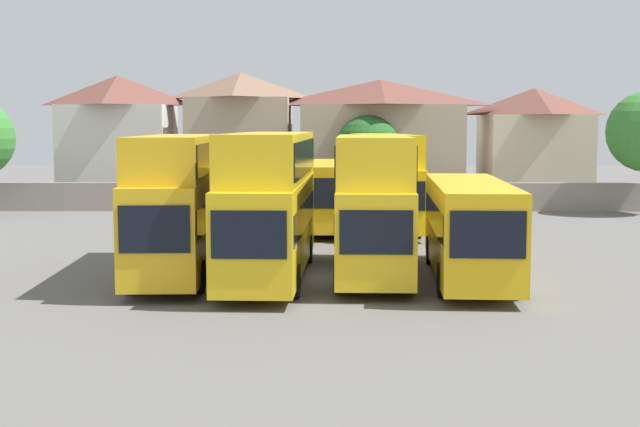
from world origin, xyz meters
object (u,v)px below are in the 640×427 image
Objects in this scene: bus_5 at (271,176)px; bus_3 at (372,198)px; house_terrace_left at (119,138)px; house_terrace_far_right at (534,144)px; bus_1 at (177,197)px; bus_4 at (469,224)px; bus_2 at (270,197)px; house_terrace_centre at (241,136)px; bus_6 at (327,192)px; house_terrace_right at (380,140)px; bus_7 at (384,176)px; tree_right_of_lot at (368,147)px.

bus_3 is at bearing 15.16° from bus_5.
house_terrace_left is 1.10× the size of house_terrace_far_right.
bus_1 is 0.98× the size of bus_4.
house_terrace_centre reaches higher than bus_2.
house_terrace_far_right is at bearing 2.93° from house_terrace_left.
bus_5 is at bearing -148.96° from bus_4.
bus_1 reaches higher than bus_6.
bus_4 is 1.39× the size of house_terrace_far_right.
house_terrace_right is 11.17m from house_terrace_far_right.
house_terrace_right is (0.71, 16.60, 1.58)m from bus_7.
house_terrace_centre is 9.88m from house_terrace_right.
house_terrace_far_right is (11.79, 17.98, 1.31)m from bus_7.
house_terrace_far_right is (11.08, 1.38, -0.27)m from house_terrace_right.
bus_6 is at bearing -88.57° from bus_7.
bus_5 is at bearing -113.95° from tree_right_of_lot.
bus_1 is at bearing -73.05° from house_terrace_left.
bus_2 reaches higher than bus_4.
bus_5 reaches higher than bus_7.
bus_5 reaches higher than bus_6.
tree_right_of_lot is (-12.11, -5.49, -0.11)m from house_terrace_far_right.
tree_right_of_lot is (4.62, 27.27, 1.09)m from bus_2.
bus_1 is 15.04m from bus_6.
bus_7 is 1.32× the size of house_terrace_left.
house_terrace_right reaches higher than bus_6.
bus_7 is at bearing 87.30° from bus_5.
bus_1 is 7.02m from bus_3.
bus_5 is 3.04m from bus_6.
bus_2 is 15.59m from bus_7.
bus_5 is (-4.57, 14.42, -0.05)m from bus_3.
house_terrace_centre is at bearing 176.26° from house_terrace_right.
house_terrace_left is at bearing -146.65° from bus_5.
bus_3 is at bearing -112.00° from house_terrace_far_right.
bus_6 is at bearing -157.93° from bus_4.
bus_3 is at bearing 98.04° from bus_2.
bus_2 reaches higher than bus_6.
bus_6 is 1.27× the size of house_terrace_far_right.
house_terrace_right reaches higher than bus_3.
house_terrace_left is at bearing -138.81° from bus_6.
bus_2 is at bearing -99.61° from tree_right_of_lot.
bus_5 is at bearing 167.76° from bus_1.
bus_3 is at bearing -9.48° from bus_7.
bus_4 is 1.08× the size of bus_5.
bus_5 is 20.33m from house_terrace_left.
house_terrace_far_right reaches higher than bus_4.
bus_2 is 1.95× the size of tree_right_of_lot.
bus_1 is at bearing -95.86° from bus_2.
bus_2 is 1.48× the size of house_terrace_far_right.
bus_5 is 1.29× the size of house_terrace_far_right.
bus_1 is 1.07× the size of bus_6.
house_terrace_right is 1.89× the size of tree_right_of_lot.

